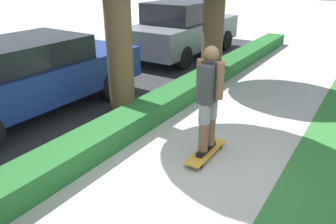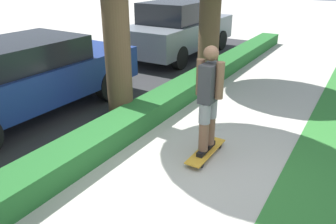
{
  "view_description": "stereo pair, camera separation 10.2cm",
  "coord_description": "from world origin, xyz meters",
  "px_view_note": "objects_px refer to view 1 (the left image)",
  "views": [
    {
      "loc": [
        -3.44,
        -1.75,
        2.62
      ],
      "look_at": [
        0.19,
        0.6,
        0.72
      ],
      "focal_mm": 35.0,
      "sensor_mm": 36.0,
      "label": 1
    },
    {
      "loc": [
        -3.49,
        -1.66,
        2.62
      ],
      "look_at": [
        0.19,
        0.6,
        0.72
      ],
      "focal_mm": 35.0,
      "sensor_mm": 36.0,
      "label": 2
    }
  ],
  "objects_px": {
    "skateboard": "(206,152)",
    "parked_car_middle": "(25,76)",
    "skater_person": "(209,99)",
    "parked_car_rear": "(184,28)"
  },
  "relations": [
    {
      "from": "skateboard",
      "to": "parked_car_middle",
      "type": "relative_size",
      "value": 0.2
    },
    {
      "from": "skateboard",
      "to": "parked_car_middle",
      "type": "bearing_deg",
      "value": 97.11
    },
    {
      "from": "parked_car_rear",
      "to": "parked_car_middle",
      "type": "bearing_deg",
      "value": 178.3
    },
    {
      "from": "skateboard",
      "to": "parked_car_middle",
      "type": "height_order",
      "value": "parked_car_middle"
    },
    {
      "from": "skater_person",
      "to": "parked_car_rear",
      "type": "distance_m",
      "value": 6.34
    },
    {
      "from": "skateboard",
      "to": "parked_car_rear",
      "type": "bearing_deg",
      "value": 33.47
    },
    {
      "from": "skater_person",
      "to": "parked_car_rear",
      "type": "relative_size",
      "value": 0.34
    },
    {
      "from": "skateboard",
      "to": "parked_car_middle",
      "type": "xyz_separation_m",
      "value": [
        -0.45,
        3.58,
        0.72
      ]
    },
    {
      "from": "skater_person",
      "to": "parked_car_middle",
      "type": "xyz_separation_m",
      "value": [
        -0.45,
        3.58,
        -0.15
      ]
    },
    {
      "from": "parked_car_middle",
      "to": "parked_car_rear",
      "type": "bearing_deg",
      "value": 0.04
    }
  ]
}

